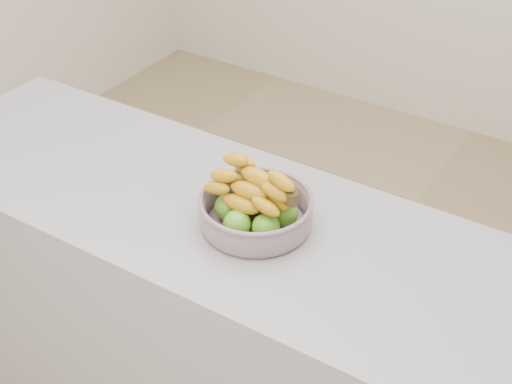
# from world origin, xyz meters

# --- Properties ---
(ground) EXTENTS (4.00, 4.00, 0.00)m
(ground) POSITION_xyz_m (0.00, 0.00, 0.00)
(ground) COLOR #99835E
(ground) RESTS_ON ground
(counter) EXTENTS (2.00, 0.60, 0.90)m
(counter) POSITION_xyz_m (0.00, -0.30, 0.45)
(counter) COLOR #9A9BA2
(counter) RESTS_ON ground
(fruit_bowl) EXTENTS (0.28, 0.28, 0.17)m
(fruit_bowl) POSITION_xyz_m (0.07, -0.30, 0.95)
(fruit_bowl) COLOR #8B97A7
(fruit_bowl) RESTS_ON counter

